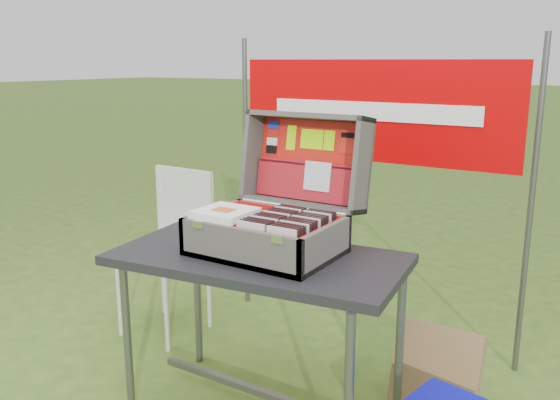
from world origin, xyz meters
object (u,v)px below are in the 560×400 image
Objects in this scene: table at (259,338)px; suitcase at (274,186)px; chair at (163,255)px; cardboard_box at (435,372)px.

table is 0.67m from suitcase.
table is 1.05m from chair.
cardboard_box is (0.66, 0.44, -0.18)m from table.
suitcase is (0.02, 0.09, 0.67)m from table.
suitcase is at bearing -150.72° from cardboard_box.
chair is (-0.98, 0.33, -0.58)m from suitcase.
suitcase is at bearing -17.08° from chair.
chair is (-0.96, 0.43, 0.09)m from table.
chair reaches higher than table.
table is 2.98× the size of cardboard_box.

